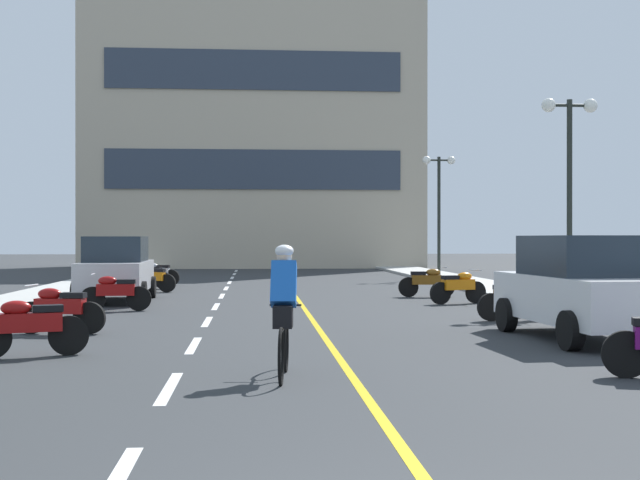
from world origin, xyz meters
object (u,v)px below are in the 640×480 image
object	(u,v)px
motorcycle_6	(459,286)
motorcycle_7	(427,281)
parked_car_near	(582,287)
motorcycle_10	(157,273)
parked_car_mid	(116,269)
motorcycle_9	(148,275)
motorcycle_3	(60,309)
motorcycle_2	(29,325)
motorcycle_4	(516,299)
street_lamp_mid	(570,154)
motorcycle_8	(151,278)
cyclist_rider	(284,308)
street_lamp_far	(439,189)
motorcycle_5	(115,292)

from	to	relation	value
motorcycle_6	motorcycle_7	world-z (taller)	same
parked_car_near	motorcycle_10	xyz separation A→B (m)	(-9.36, 17.63, -0.44)
parked_car_mid	motorcycle_6	distance (m)	9.47
motorcycle_6	motorcycle_9	size ratio (longest dim) A/B	1.01
motorcycle_3	motorcycle_10	xyz separation A→B (m)	(-0.05, 16.07, 0.00)
motorcycle_2	motorcycle_4	bearing A→B (deg)	28.88
motorcycle_2	motorcycle_7	bearing A→B (deg)	55.33
street_lamp_mid	motorcycle_8	world-z (taller)	street_lamp_mid
street_lamp_mid	motorcycle_7	xyz separation A→B (m)	(-2.90, 3.97, -3.47)
cyclist_rider	motorcycle_8	bearing A→B (deg)	102.22
parked_car_mid	motorcycle_7	world-z (taller)	parked_car_mid
parked_car_mid	cyclist_rider	size ratio (longest dim) A/B	2.41
motorcycle_3	motorcycle_8	xyz separation A→B (m)	(0.19, 12.21, 0.00)
street_lamp_far	motorcycle_6	bearing A→B (deg)	-100.26
parked_car_mid	motorcycle_9	xyz separation A→B (m)	(0.14, 6.00, -0.44)
motorcycle_2	parked_car_near	bearing A→B (deg)	9.55
street_lamp_far	motorcycle_4	world-z (taller)	street_lamp_far
parked_car_near	cyclist_rider	distance (m)	6.48
street_lamp_mid	motorcycle_5	xyz separation A→B (m)	(-11.44, -0.33, -3.47)
motorcycle_6	motorcycle_8	xyz separation A→B (m)	(-8.90, 5.65, 0.00)
parked_car_mid	motorcycle_9	world-z (taller)	parked_car_mid
motorcycle_7	motorcycle_9	size ratio (longest dim) A/B	1.04
motorcycle_9	motorcycle_10	distance (m)	2.00
motorcycle_3	motorcycle_7	xyz separation A→B (m)	(8.77, 9.23, 0.00)
motorcycle_2	motorcycle_5	xyz separation A→B (m)	(-0.03, 8.01, 0.00)
street_lamp_far	motorcycle_5	xyz separation A→B (m)	(-11.46, -15.99, -3.48)
street_lamp_far	motorcycle_3	xyz separation A→B (m)	(-11.68, -20.92, -3.48)
parked_car_near	cyclist_rider	size ratio (longest dim) A/B	2.44
motorcycle_2	motorcycle_9	world-z (taller)	same
street_lamp_mid	motorcycle_8	distance (m)	13.86
motorcycle_4	motorcycle_7	xyz separation A→B (m)	(-0.43, 7.38, 0.00)
street_lamp_mid	motorcycle_6	xyz separation A→B (m)	(-2.58, 1.31, -3.47)
motorcycle_3	motorcycle_6	distance (m)	11.21
parked_car_mid	motorcycle_4	world-z (taller)	parked_car_mid
parked_car_mid	motorcycle_6	xyz separation A→B (m)	(9.34, -1.50, -0.44)
motorcycle_8	motorcycle_9	bearing A→B (deg)	99.22
motorcycle_6	motorcycle_5	bearing A→B (deg)	-169.51
motorcycle_3	motorcycle_10	world-z (taller)	same
motorcycle_8	cyclist_rider	xyz separation A→B (m)	(3.78, -17.45, 0.41)
parked_car_mid	motorcycle_6	world-z (taller)	parked_car_mid
motorcycle_7	cyclist_rider	distance (m)	15.24
street_lamp_far	motorcycle_8	xyz separation A→B (m)	(-11.50, -8.70, -3.48)
parked_car_mid	motorcycle_10	xyz separation A→B (m)	(0.21, 8.00, -0.44)
motorcycle_3	motorcycle_4	xyz separation A→B (m)	(9.19, 1.85, 0.00)
street_lamp_far	motorcycle_10	distance (m)	13.17
motorcycle_7	motorcycle_4	bearing A→B (deg)	-86.70
street_lamp_mid	motorcycle_5	distance (m)	11.96
parked_car_mid	motorcycle_5	size ratio (longest dim) A/B	2.49
motorcycle_3	motorcycle_8	distance (m)	12.22
parked_car_near	motorcycle_7	distance (m)	10.81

